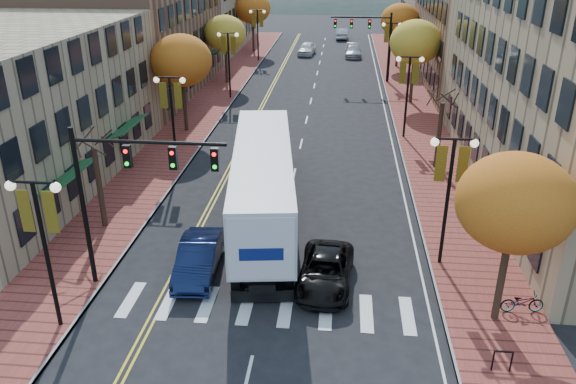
% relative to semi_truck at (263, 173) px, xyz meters
% --- Properties ---
extents(ground, '(200.00, 200.00, 0.00)m').
position_rel_semi_truck_xyz_m(ground, '(1.09, -10.11, -2.48)').
color(ground, black).
rests_on(ground, ground).
extents(sidewalk_left, '(4.00, 85.00, 0.15)m').
position_rel_semi_truck_xyz_m(sidewalk_left, '(-7.91, 22.39, -2.41)').
color(sidewalk_left, brown).
rests_on(sidewalk_left, ground).
extents(sidewalk_right, '(4.00, 85.00, 0.15)m').
position_rel_semi_truck_xyz_m(sidewalk_right, '(10.09, 22.39, -2.41)').
color(sidewalk_right, brown).
rests_on(sidewalk_right, ground).
extents(building_left_mid, '(12.00, 24.00, 11.00)m').
position_rel_semi_truck_xyz_m(building_left_mid, '(-15.91, 25.89, 3.02)').
color(building_left_mid, brown).
rests_on(building_left_mid, ground).
extents(building_left_far, '(12.00, 26.00, 9.50)m').
position_rel_semi_truck_xyz_m(building_left_far, '(-15.91, 50.89, 2.27)').
color(building_left_far, '#9E8966').
rests_on(building_left_far, ground).
extents(building_right_mid, '(15.00, 24.00, 10.00)m').
position_rel_semi_truck_xyz_m(building_right_mid, '(19.59, 31.89, 2.52)').
color(building_right_mid, brown).
rests_on(building_right_mid, ground).
extents(building_right_far, '(15.00, 20.00, 11.00)m').
position_rel_semi_truck_xyz_m(building_right_far, '(19.59, 53.89, 3.02)').
color(building_right_far, '#9E8966').
rests_on(building_right_far, ground).
extents(tree_left_a, '(0.28, 0.28, 4.20)m').
position_rel_semi_truck_xyz_m(tree_left_a, '(-7.91, -2.11, -0.23)').
color(tree_left_a, '#382619').
rests_on(tree_left_a, sidewalk_left).
extents(tree_left_b, '(4.48, 4.48, 7.21)m').
position_rel_semi_truck_xyz_m(tree_left_b, '(-7.91, 13.89, 2.96)').
color(tree_left_b, '#382619').
rests_on(tree_left_b, sidewalk_left).
extents(tree_left_c, '(4.16, 4.16, 6.69)m').
position_rel_semi_truck_xyz_m(tree_left_c, '(-7.91, 29.89, 2.57)').
color(tree_left_c, '#382619').
rests_on(tree_left_c, sidewalk_left).
extents(tree_left_d, '(4.61, 4.61, 7.42)m').
position_rel_semi_truck_xyz_m(tree_left_d, '(-7.91, 47.89, 3.12)').
color(tree_left_d, '#382619').
rests_on(tree_left_d, sidewalk_left).
extents(tree_right_a, '(4.16, 4.16, 6.69)m').
position_rel_semi_truck_xyz_m(tree_right_a, '(10.09, -8.11, 2.57)').
color(tree_right_a, '#382619').
rests_on(tree_right_a, sidewalk_right).
extents(tree_right_b, '(0.28, 0.28, 4.20)m').
position_rel_semi_truck_xyz_m(tree_right_b, '(10.09, 7.89, -0.23)').
color(tree_right_b, '#382619').
rests_on(tree_right_b, sidewalk_right).
extents(tree_right_c, '(4.48, 4.48, 7.21)m').
position_rel_semi_truck_xyz_m(tree_right_c, '(10.09, 23.89, 2.96)').
color(tree_right_c, '#382619').
rests_on(tree_right_c, sidewalk_right).
extents(tree_right_d, '(4.35, 4.35, 7.00)m').
position_rel_semi_truck_xyz_m(tree_right_d, '(10.09, 39.89, 2.80)').
color(tree_right_d, '#382619').
rests_on(tree_right_d, sidewalk_right).
extents(lamp_left_a, '(1.96, 0.36, 6.05)m').
position_rel_semi_truck_xyz_m(lamp_left_a, '(-6.41, -10.11, 1.81)').
color(lamp_left_a, black).
rests_on(lamp_left_a, ground).
extents(lamp_left_b, '(1.96, 0.36, 6.05)m').
position_rel_semi_truck_xyz_m(lamp_left_b, '(-6.41, 5.89, 1.81)').
color(lamp_left_b, black).
rests_on(lamp_left_b, ground).
extents(lamp_left_c, '(1.96, 0.36, 6.05)m').
position_rel_semi_truck_xyz_m(lamp_left_c, '(-6.41, 23.89, 1.81)').
color(lamp_left_c, black).
rests_on(lamp_left_c, ground).
extents(lamp_left_d, '(1.96, 0.36, 6.05)m').
position_rel_semi_truck_xyz_m(lamp_left_d, '(-6.41, 41.89, 1.81)').
color(lamp_left_d, black).
rests_on(lamp_left_d, ground).
extents(lamp_right_a, '(1.96, 0.36, 6.05)m').
position_rel_semi_truck_xyz_m(lamp_right_a, '(8.59, -4.11, 1.81)').
color(lamp_right_a, black).
rests_on(lamp_right_a, ground).
extents(lamp_right_b, '(1.96, 0.36, 6.05)m').
position_rel_semi_truck_xyz_m(lamp_right_b, '(8.59, 13.89, 1.81)').
color(lamp_right_b, black).
rests_on(lamp_right_b, ground).
extents(lamp_right_c, '(1.96, 0.36, 6.05)m').
position_rel_semi_truck_xyz_m(lamp_right_c, '(8.59, 31.89, 1.81)').
color(lamp_right_c, black).
rests_on(lamp_right_c, ground).
extents(traffic_mast_near, '(6.10, 0.35, 7.00)m').
position_rel_semi_truck_xyz_m(traffic_mast_near, '(-4.38, -7.11, 2.44)').
color(traffic_mast_near, black).
rests_on(traffic_mast_near, ground).
extents(traffic_mast_far, '(6.10, 0.34, 7.00)m').
position_rel_semi_truck_xyz_m(traffic_mast_far, '(6.57, 31.89, 2.44)').
color(traffic_mast_far, black).
rests_on(traffic_mast_far, ground).
extents(semi_truck, '(4.87, 17.21, 4.25)m').
position_rel_semi_truck_xyz_m(semi_truck, '(0.00, 0.00, 0.00)').
color(semi_truck, black).
rests_on(semi_truck, ground).
extents(navy_sedan, '(1.93, 4.77, 1.54)m').
position_rel_semi_truck_xyz_m(navy_sedan, '(-2.07, -5.84, -1.72)').
color(navy_sedan, '#0C1533').
rests_on(navy_sedan, ground).
extents(black_suv, '(2.51, 4.90, 1.32)m').
position_rel_semi_truck_xyz_m(black_suv, '(3.49, -6.21, -1.82)').
color(black_suv, black).
rests_on(black_suv, ground).
extents(car_far_white, '(2.35, 4.80, 1.58)m').
position_rel_semi_truck_xyz_m(car_far_white, '(-0.80, 46.85, -1.70)').
color(car_far_white, silver).
rests_on(car_far_white, ground).
extents(car_far_silver, '(2.05, 4.94, 1.43)m').
position_rel_semi_truck_xyz_m(car_far_silver, '(5.13, 45.94, -1.77)').
color(car_far_silver, '#97989E').
rests_on(car_far_silver, ground).
extents(car_far_oncoming, '(1.67, 4.73, 1.56)m').
position_rel_semi_truck_xyz_m(car_far_oncoming, '(3.58, 60.02, -1.71)').
color(car_far_oncoming, '#AEAFB6').
rests_on(car_far_oncoming, ground).
extents(bicycle, '(1.73, 0.75, 0.88)m').
position_rel_semi_truck_xyz_m(bicycle, '(11.21, -7.60, -1.89)').
color(bicycle, gray).
rests_on(bicycle, sidewalk_right).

